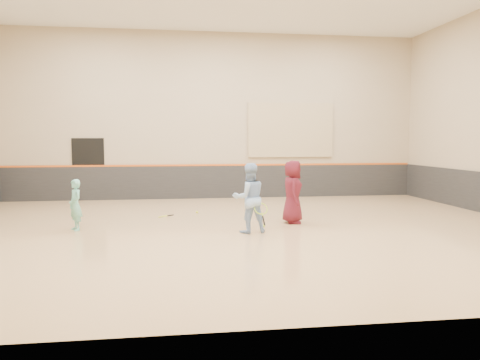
{
  "coord_description": "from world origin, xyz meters",
  "views": [
    {
      "loc": [
        -1.45,
        -11.06,
        2.16
      ],
      "look_at": [
        0.13,
        0.4,
        1.15
      ],
      "focal_mm": 35.0,
      "sensor_mm": 36.0,
      "label": 1
    }
  ],
  "objects": [
    {
      "name": "ball_under_racket",
      "position": [
        0.67,
        0.1,
        0.03
      ],
      "size": [
        0.07,
        0.07,
        0.07
      ],
      "primitive_type": "sphere",
      "color": "#D5EE37",
      "rests_on": "floor"
    },
    {
      "name": "young_man",
      "position": [
        1.53,
        0.6,
        0.81
      ],
      "size": [
        0.64,
        0.87,
        1.62
      ],
      "primitive_type": "imported",
      "rotation": [
        0.0,
        0.0,
        1.4
      ],
      "color": "#561421",
      "rests_on": "floor"
    },
    {
      "name": "ball_beside_spare",
      "position": [
        -0.84,
        2.54,
        0.03
      ],
      "size": [
        0.07,
        0.07,
        0.07
      ],
      "primitive_type": "sphere",
      "color": "yellow",
      "rests_on": "floor"
    },
    {
      "name": "girl",
      "position": [
        -3.82,
        0.35,
        0.61
      ],
      "size": [
        0.48,
        0.53,
        1.22
      ],
      "primitive_type": "imported",
      "rotation": [
        0.0,
        0.0,
        -1.02
      ],
      "color": "#78D1C0",
      "rests_on": "floor"
    },
    {
      "name": "ball_in_hand",
      "position": [
        1.58,
        0.55,
        1.0
      ],
      "size": [
        0.07,
        0.07,
        0.07
      ],
      "primitive_type": "sphere",
      "color": "#D5E635",
      "rests_on": "young_man"
    },
    {
      "name": "doorway",
      "position": [
        -4.5,
        5.98,
        1.1
      ],
      "size": [
        1.1,
        0.05,
        2.2
      ],
      "primitive_type": "cube",
      "color": "black",
      "rests_on": "floor"
    },
    {
      "name": "room",
      "position": [
        0.0,
        0.0,
        0.81
      ],
      "size": [
        15.04,
        12.04,
        6.22
      ],
      "color": "tan",
      "rests_on": "ground"
    },
    {
      "name": "wainscot_back",
      "position": [
        0.0,
        5.97,
        0.6
      ],
      "size": [
        14.9,
        0.04,
        1.2
      ],
      "primitive_type": "cube",
      "color": "#232326",
      "rests_on": "floor"
    },
    {
      "name": "acoustic_panel",
      "position": [
        2.8,
        5.95,
        2.5
      ],
      "size": [
        3.2,
        0.08,
        2.0
      ],
      "primitive_type": "cube",
      "color": "tan",
      "rests_on": "wall_back"
    },
    {
      "name": "held_racket",
      "position": [
        0.46,
        -0.69,
        0.59
      ],
      "size": [
        0.49,
        0.49,
        0.58
      ],
      "primitive_type": null,
      "color": "#AED82F",
      "rests_on": "instructor"
    },
    {
      "name": "instructor",
      "position": [
        0.22,
        -0.48,
        0.81
      ],
      "size": [
        0.88,
        0.74,
        1.61
      ],
      "primitive_type": "imported",
      "rotation": [
        0.0,
        0.0,
        3.31
      ],
      "color": "#9BBEEF",
      "rests_on": "floor"
    },
    {
      "name": "accent_stripe",
      "position": [
        0.0,
        5.96,
        1.22
      ],
      "size": [
        14.9,
        0.03,
        0.06
      ],
      "primitive_type": "cube",
      "color": "#D85914",
      "rests_on": "wall_back"
    },
    {
      "name": "spare_racket",
      "position": [
        -1.82,
        2.01,
        0.07
      ],
      "size": [
        0.6,
        0.6,
        0.14
      ],
      "primitive_type": null,
      "color": "#BBCD2D",
      "rests_on": "floor"
    }
  ]
}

